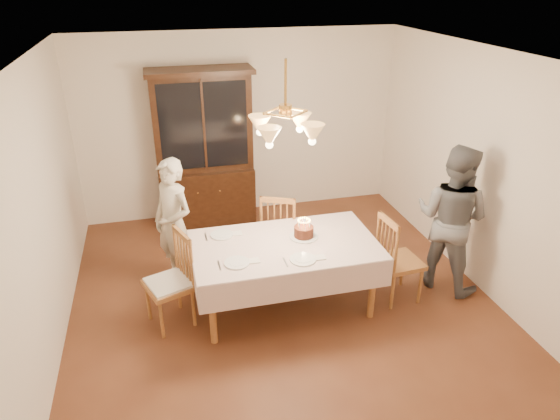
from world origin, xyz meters
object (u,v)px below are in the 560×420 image
object	(u,v)px
dining_table	(285,250)
china_hutch	(204,152)
birthday_cake	(304,232)
chair_far_side	(280,234)
elderly_woman	(174,224)

from	to	relation	value
dining_table	china_hutch	bearing A→B (deg)	103.73
china_hutch	birthday_cake	world-z (taller)	china_hutch
chair_far_side	elderly_woman	xyz separation A→B (m)	(-1.22, -0.02, 0.31)
dining_table	elderly_woman	bearing A→B (deg)	145.32
china_hutch	chair_far_side	bearing A→B (deg)	-64.90
chair_far_side	elderly_woman	world-z (taller)	elderly_woman
dining_table	chair_far_side	distance (m)	0.82
elderly_woman	birthday_cake	size ratio (longest dim) A/B	5.01
chair_far_side	elderly_woman	size ratio (longest dim) A/B	0.66
chair_far_side	china_hutch	bearing A→B (deg)	115.10
birthday_cake	elderly_woman	bearing A→B (deg)	153.24
chair_far_side	elderly_woman	bearing A→B (deg)	-178.99
china_hutch	birthday_cake	xyz separation A→B (m)	(0.78, -2.17, -0.23)
dining_table	chair_far_side	xyz separation A→B (m)	(0.15, 0.77, -0.24)
china_hutch	chair_far_side	size ratio (longest dim) A/B	2.16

